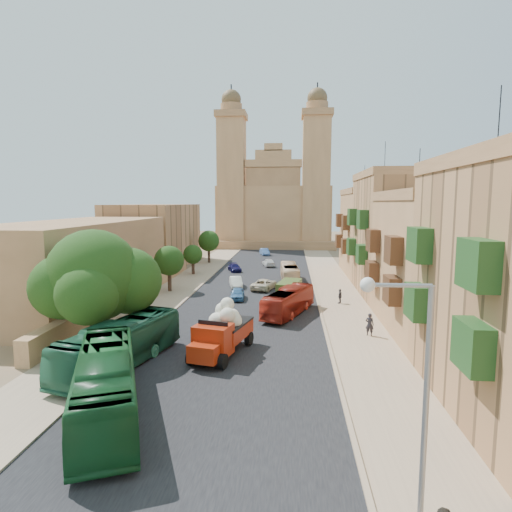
% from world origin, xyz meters
% --- Properties ---
extents(ground, '(260.00, 260.00, 0.00)m').
position_xyz_m(ground, '(0.00, 0.00, 0.00)').
color(ground, brown).
extents(road_surface, '(14.00, 140.00, 0.01)m').
position_xyz_m(road_surface, '(0.00, 30.00, 0.01)').
color(road_surface, black).
rests_on(road_surface, ground).
extents(sidewalk_east, '(5.00, 140.00, 0.01)m').
position_xyz_m(sidewalk_east, '(9.50, 30.00, 0.01)').
color(sidewalk_east, '#9F8468').
rests_on(sidewalk_east, ground).
extents(sidewalk_west, '(5.00, 140.00, 0.01)m').
position_xyz_m(sidewalk_west, '(-9.50, 30.00, 0.01)').
color(sidewalk_west, '#9F8468').
rests_on(sidewalk_west, ground).
extents(kerb_east, '(0.25, 140.00, 0.12)m').
position_xyz_m(kerb_east, '(7.00, 30.00, 0.06)').
color(kerb_east, '#9F8468').
rests_on(kerb_east, ground).
extents(kerb_west, '(0.25, 140.00, 0.12)m').
position_xyz_m(kerb_west, '(-7.00, 30.00, 0.06)').
color(kerb_west, '#9F8468').
rests_on(kerb_west, ground).
extents(townhouse_b, '(9.00, 14.00, 14.90)m').
position_xyz_m(townhouse_b, '(15.95, 11.00, 5.66)').
color(townhouse_b, '#AA784C').
rests_on(townhouse_b, ground).
extents(townhouse_c, '(9.00, 14.00, 17.40)m').
position_xyz_m(townhouse_c, '(15.95, 25.00, 6.91)').
color(townhouse_c, '#B58052').
rests_on(townhouse_c, ground).
extents(townhouse_d, '(9.00, 14.00, 15.90)m').
position_xyz_m(townhouse_d, '(15.95, 39.00, 6.16)').
color(townhouse_d, '#AA784C').
rests_on(townhouse_d, ground).
extents(west_wall, '(1.00, 40.00, 1.80)m').
position_xyz_m(west_wall, '(-12.50, 20.00, 0.90)').
color(west_wall, '#AA784C').
rests_on(west_wall, ground).
extents(west_building_low, '(10.00, 28.00, 8.40)m').
position_xyz_m(west_building_low, '(-18.00, 18.00, 4.20)').
color(west_building_low, '#976841').
rests_on(west_building_low, ground).
extents(west_building_mid, '(10.00, 22.00, 10.00)m').
position_xyz_m(west_building_mid, '(-18.00, 44.00, 5.00)').
color(west_building_mid, '#B58052').
rests_on(west_building_mid, ground).
extents(church, '(28.00, 22.50, 36.30)m').
position_xyz_m(church, '(-0.00, 78.61, 9.52)').
color(church, '#AA784C').
rests_on(church, ground).
extents(ficus_tree, '(8.53, 7.85, 8.53)m').
position_xyz_m(ficus_tree, '(-9.42, 4.01, 5.04)').
color(ficus_tree, '#35241A').
rests_on(ficus_tree, ground).
extents(street_tree_a, '(3.41, 3.41, 5.24)m').
position_xyz_m(street_tree_a, '(-10.00, 12.00, 3.51)').
color(street_tree_a, '#35241A').
rests_on(street_tree_a, ground).
extents(street_tree_b, '(3.48, 3.48, 5.35)m').
position_xyz_m(street_tree_b, '(-10.00, 24.00, 3.58)').
color(street_tree_b, '#35241A').
rests_on(street_tree_b, ground).
extents(street_tree_c, '(2.78, 2.78, 4.28)m').
position_xyz_m(street_tree_c, '(-10.00, 36.00, 2.85)').
color(street_tree_c, '#35241A').
rests_on(street_tree_c, ground).
extents(street_tree_d, '(3.62, 3.62, 5.57)m').
position_xyz_m(street_tree_d, '(-10.00, 48.00, 3.73)').
color(street_tree_d, '#35241A').
rests_on(street_tree_d, ground).
extents(streetlamp, '(2.11, 0.44, 8.22)m').
position_xyz_m(streetlamp, '(7.72, -12.00, 5.20)').
color(streetlamp, gray).
rests_on(streetlamp, ground).
extents(red_truck, '(3.91, 6.80, 3.77)m').
position_xyz_m(red_truck, '(-0.47, 3.64, 1.66)').
color(red_truck, '#A2250C').
rests_on(red_truck, ground).
extents(olive_pickup, '(2.86, 4.83, 1.87)m').
position_xyz_m(olive_pickup, '(4.00, 21.33, 0.91)').
color(olive_pickup, '#3D531F').
rests_on(olive_pickup, ground).
extents(bus_green_south, '(6.76, 11.44, 3.14)m').
position_xyz_m(bus_green_south, '(-4.72, -5.15, 1.57)').
color(bus_green_south, '#144921').
rests_on(bus_green_south, ground).
extents(bus_green_north, '(5.12, 10.76, 2.92)m').
position_xyz_m(bus_green_north, '(-6.50, 1.00, 1.46)').
color(bus_green_north, '#1F5D3E').
rests_on(bus_green_north, ground).
extents(bus_red_east, '(5.00, 8.99, 2.46)m').
position_xyz_m(bus_red_east, '(4.00, 14.52, 1.23)').
color(bus_red_east, maroon).
rests_on(bus_red_east, ground).
extents(bus_cream_east, '(2.61, 8.71, 2.39)m').
position_xyz_m(bus_cream_east, '(4.00, 31.04, 1.20)').
color(bus_cream_east, beige).
rests_on(bus_cream_east, ground).
extents(car_blue_a, '(1.71, 3.72, 1.24)m').
position_xyz_m(car_blue_a, '(-1.53, 20.29, 0.62)').
color(car_blue_a, teal).
rests_on(car_blue_a, ground).
extents(car_white_a, '(2.16, 4.05, 1.27)m').
position_xyz_m(car_white_a, '(-2.56, 26.96, 0.63)').
color(car_white_a, white).
rests_on(car_white_a, ground).
extents(car_cream, '(3.28, 5.06, 1.30)m').
position_xyz_m(car_cream, '(1.01, 25.75, 0.65)').
color(car_cream, beige).
rests_on(car_cream, ground).
extents(car_dkblue, '(2.74, 4.18, 1.13)m').
position_xyz_m(car_dkblue, '(-4.33, 38.95, 0.56)').
color(car_dkblue, '#0E0D3E').
rests_on(car_dkblue, ground).
extents(car_white_b, '(2.51, 4.11, 1.31)m').
position_xyz_m(car_white_b, '(0.50, 44.32, 0.65)').
color(car_white_b, silver).
rests_on(car_white_b, ground).
extents(car_blue_b, '(2.33, 4.23, 1.32)m').
position_xyz_m(car_blue_b, '(-1.08, 59.24, 0.66)').
color(car_blue_b, '#466EAF').
rests_on(car_blue_b, ground).
extents(pedestrian_a, '(0.77, 0.66, 1.80)m').
position_xyz_m(pedestrian_a, '(10.34, 8.67, 0.90)').
color(pedestrian_a, '#252329').
rests_on(pedestrian_a, ground).
extents(pedestrian_c, '(0.71, 0.96, 1.52)m').
position_xyz_m(pedestrian_c, '(9.23, 19.34, 0.76)').
color(pedestrian_c, '#35353E').
rests_on(pedestrian_c, ground).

